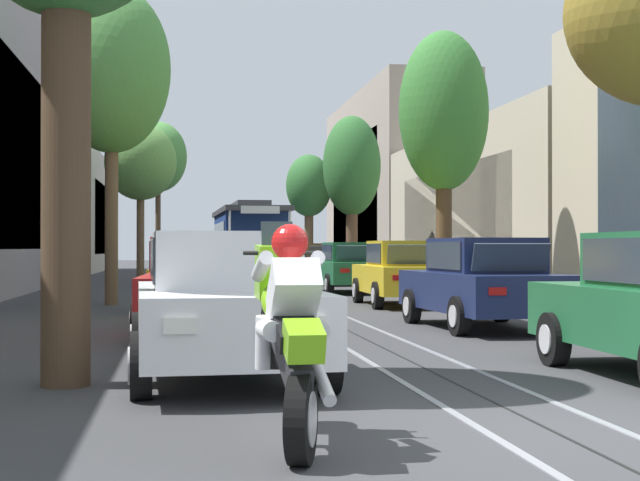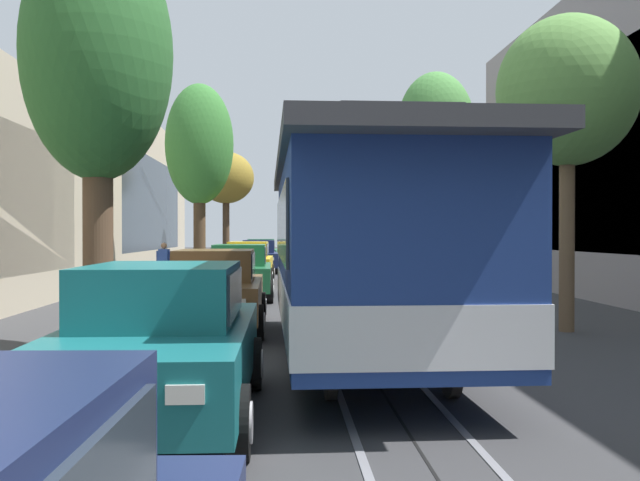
{
  "view_description": "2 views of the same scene",
  "coord_description": "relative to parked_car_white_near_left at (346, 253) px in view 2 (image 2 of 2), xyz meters",
  "views": [
    {
      "loc": [
        -2.84,
        -7.0,
        1.41
      ],
      "look_at": [
        0.51,
        15.9,
        1.59
      ],
      "focal_mm": 53.99,
      "sensor_mm": 36.0,
      "label": 1
    },
    {
      "loc": [
        1.19,
        43.26,
        1.9
      ],
      "look_at": [
        -0.82,
        4.96,
        1.52
      ],
      "focal_mm": 39.46,
      "sensor_mm": 36.0,
      "label": 2
    }
  ],
  "objects": [
    {
      "name": "parked_car_brown_fifth_right",
      "position": [
        4.91,
        25.89,
        0.0
      ],
      "size": [
        2.04,
        4.38,
        1.58
      ],
      "color": "brown",
      "rests_on": "ground"
    },
    {
      "name": "pedestrian_on_left_pavement",
      "position": [
        7.87,
        14.14,
        0.08
      ],
      "size": [
        0.55,
        0.32,
        1.57
      ],
      "color": "#4C4233",
      "rests_on": "ground"
    },
    {
      "name": "street_tree_kerb_right_second",
      "position": [
        6.55,
        14.53,
        4.19
      ],
      "size": [
        2.43,
        2.11,
        7.25
      ],
      "color": "#4C3826",
      "rests_on": "ground"
    },
    {
      "name": "parked_car_yellow_mid_right",
      "position": [
        4.92,
        12.41,
        0.0
      ],
      "size": [
        2.05,
        4.38,
        1.58
      ],
      "color": "gold",
      "rests_on": "ground"
    },
    {
      "name": "street_tree_kerb_right_mid",
      "position": [
        6.53,
        28.36,
        3.89
      ],
      "size": [
        2.38,
        2.42,
        6.84
      ],
      "color": "brown",
      "rests_on": "ground"
    },
    {
      "name": "parked_car_teal_sixth_right",
      "position": [
        4.82,
        32.52,
        0.0
      ],
      "size": [
        2.01,
        4.37,
        1.58
      ],
      "color": "#196B70",
      "rests_on": "ground"
    },
    {
      "name": "cable_car_trolley",
      "position": [
        2.37,
        29.68,
        0.86
      ],
      "size": [
        2.75,
        9.16,
        3.28
      ],
      "color": "navy",
      "rests_on": "ground"
    },
    {
      "name": "street_tree_kerb_left_near",
      "position": [
        -1.62,
        -0.37,
        4.92
      ],
      "size": [
        2.88,
        2.94,
        7.89
      ],
      "color": "#4C3826",
      "rests_on": "ground"
    },
    {
      "name": "motorcycle_with_rider",
      "position": [
        0.29,
        -3.73,
        0.05
      ],
      "size": [
        0.55,
        1.92,
        1.61
      ],
      "color": "black",
      "rests_on": "ground"
    },
    {
      "name": "trolley_track_rails",
      "position": [
        2.37,
        25.62,
        -0.79
      ],
      "size": [
        1.14,
        70.17,
        0.01
      ],
      "color": "gray",
      "rests_on": "ground"
    },
    {
      "name": "parked_car_navy_second_right",
      "position": [
        4.77,
        5.72,
        0.0
      ],
      "size": [
        2.14,
        4.42,
        1.58
      ],
      "color": "#19234C",
      "rests_on": "ground"
    },
    {
      "name": "parked_car_red_second_left",
      "position": [
        -0.14,
        5.29,
        0.0
      ],
      "size": [
        2.11,
        4.41,
        1.58
      ],
      "color": "red",
      "rests_on": "ground"
    },
    {
      "name": "street_tree_kerb_right_near",
      "position": [
        6.56,
        2.72,
        3.96
      ],
      "size": [
        2.94,
        2.44,
        6.19
      ],
      "color": "#4C3826",
      "rests_on": "ground"
    },
    {
      "name": "street_tree_kerb_left_mid",
      "position": [
        -1.94,
        26.44,
        3.83
      ],
      "size": [
        2.72,
        2.62,
        6.13
      ],
      "color": "brown",
      "rests_on": "ground"
    },
    {
      "name": "street_tree_kerb_left_second",
      "position": [
        -2.14,
        13.77,
        5.0
      ],
      "size": [
        2.9,
        2.69,
        7.94
      ],
      "color": "brown",
      "rests_on": "ground"
    },
    {
      "name": "parked_car_white_near_left",
      "position": [
        0.0,
        0.0,
        0.0
      ],
      "size": [
        2.13,
        4.42,
        1.58
      ],
      "color": "silver",
      "rests_on": "ground"
    },
    {
      "name": "parked_car_yellow_mid_left",
      "position": [
        -0.11,
        10.55,
        0.0
      ],
      "size": [
        2.14,
        4.42,
        1.58
      ],
      "color": "gold",
      "rests_on": "ground"
    },
    {
      "name": "street_sign_post",
      "position": [
        -1.62,
        -0.1,
        0.81
      ],
      "size": [
        0.36,
        0.09,
        2.58
      ],
      "color": "slate",
      "rests_on": "ground"
    },
    {
      "name": "parked_car_green_near_right",
      "position": [
        4.83,
        -0.89,
        0.0
      ],
      "size": [
        2.02,
        4.37,
        1.58
      ],
      "color": "#1E6038",
      "rests_on": "ground"
    },
    {
      "name": "parked_car_green_fourth_right",
      "position": [
        4.83,
        19.28,
        0.0
      ],
      "size": [
        2.05,
        4.38,
        1.58
      ],
      "color": "#1E6038",
      "rests_on": "ground"
    },
    {
      "name": "ground_plane",
      "position": [
        2.37,
        21.4,
        -0.8
      ],
      "size": [
        160.0,
        160.0,
        0.0
      ],
      "primitive_type": "plane",
      "color": "#38383A"
    }
  ]
}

